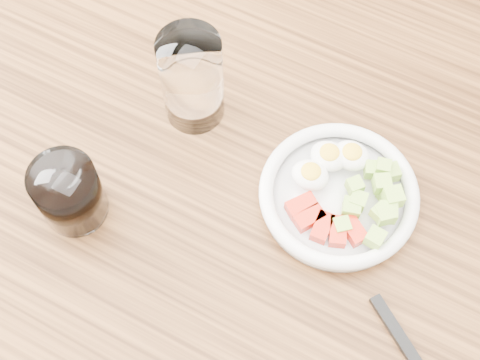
% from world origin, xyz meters
% --- Properties ---
extents(ground, '(4.00, 4.00, 0.00)m').
position_xyz_m(ground, '(0.00, 0.00, 0.00)').
color(ground, brown).
rests_on(ground, ground).
extents(dining_table, '(1.50, 0.90, 0.77)m').
position_xyz_m(dining_table, '(0.00, 0.00, 0.67)').
color(dining_table, brown).
rests_on(dining_table, ground).
extents(bowl, '(0.19, 0.19, 0.05)m').
position_xyz_m(bowl, '(0.10, 0.05, 0.79)').
color(bowl, silver).
rests_on(bowl, dining_table).
extents(fork, '(0.17, 0.12, 0.01)m').
position_xyz_m(fork, '(0.24, -0.08, 0.77)').
color(fork, black).
rests_on(fork, dining_table).
extents(water_glass, '(0.07, 0.07, 0.13)m').
position_xyz_m(water_glass, '(-0.11, 0.08, 0.84)').
color(water_glass, white).
rests_on(water_glass, dining_table).
extents(coffee_glass, '(0.07, 0.07, 0.09)m').
position_xyz_m(coffee_glass, '(-0.17, -0.10, 0.81)').
color(coffee_glass, white).
rests_on(coffee_glass, dining_table).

